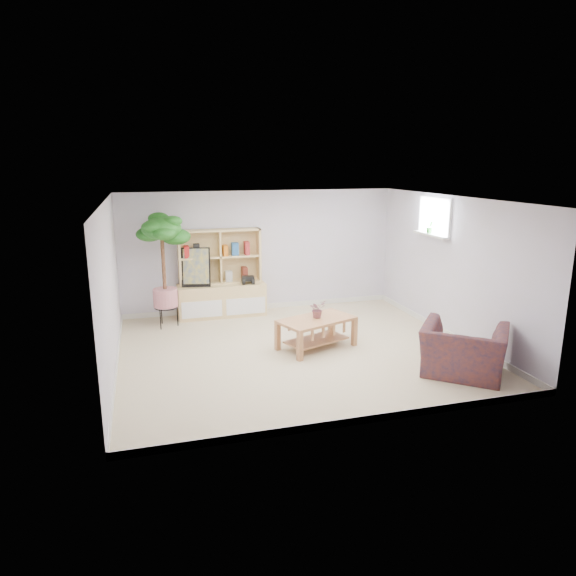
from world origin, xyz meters
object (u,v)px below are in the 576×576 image
object	(u,v)px
storage_unit	(221,274)
armchair	(464,347)
coffee_table	(316,333)
floor_tree	(164,271)

from	to	relation	value
storage_unit	armchair	distance (m)	4.77
storage_unit	coffee_table	xyz separation A→B (m)	(1.20, -2.21, -0.60)
coffee_table	armchair	size ratio (longest dim) A/B	1.08
floor_tree	armchair	size ratio (longest dim) A/B	1.85
coffee_table	armchair	world-z (taller)	armchair
storage_unit	coffee_table	size ratio (longest dim) A/B	1.40
coffee_table	storage_unit	bearing A→B (deg)	97.70
storage_unit	floor_tree	distance (m)	1.17
storage_unit	armchair	size ratio (longest dim) A/B	1.50
storage_unit	floor_tree	world-z (taller)	floor_tree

